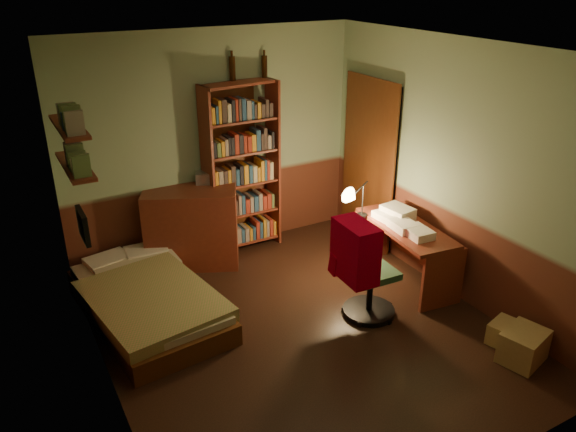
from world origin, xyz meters
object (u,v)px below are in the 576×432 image
bed (146,290)px  desk_lamp (363,191)px  bookshelf (242,169)px  dresser (192,227)px  cardboard_box_b (505,333)px  cardboard_box_a (523,346)px  office_chair (371,274)px  mini_stereo (206,177)px  desk (403,254)px

bed → desk_lamp: (2.37, -0.27, 0.68)m
bookshelf → desk_lamp: size_ratio=3.51×
dresser → cardboard_box_b: dresser is taller
bed → cardboard_box_a: size_ratio=4.81×
desk_lamp → cardboard_box_b: size_ratio=1.98×
office_chair → cardboard_box_b: office_chair is taller
bed → office_chair: 2.20m
bed → mini_stereo: bearing=35.9°
dresser → office_chair: bearing=-33.4°
office_chair → cardboard_box_a: 1.48m
bed → desk: (2.63, -0.71, 0.05)m
bed → cardboard_box_a: bed is taller
dresser → office_chair: size_ratio=1.12×
bookshelf → office_chair: (0.47, -1.94, -0.55)m
mini_stereo → desk_lamp: 1.79m
mini_stereo → dresser: bearing=-133.2°
dresser → desk: bearing=-14.4°
bed → desk_lamp: size_ratio=3.27×
mini_stereo → cardboard_box_a: size_ratio=0.60×
desk → cardboard_box_a: (0.04, -1.59, -0.19)m
bed → cardboard_box_b: size_ratio=6.47×
bed → office_chair: (1.93, -1.06, 0.18)m
mini_stereo → office_chair: size_ratio=0.26×
bed → dresser: dresser is taller
bookshelf → desk_lamp: bookshelf is taller
cardboard_box_b → dresser: bearing=124.6°
dresser → office_chair: (1.15, -1.85, 0.00)m
dresser → desk_lamp: bearing=-9.0°
desk → cardboard_box_a: desk is taller
desk → bed: bearing=171.1°
bookshelf → desk_lamp: (0.91, -1.15, -0.05)m
bookshelf → cardboard_box_b: bearing=-74.3°
bed → mini_stereo: 1.55m
cardboard_box_b → mini_stereo: bearing=119.9°
office_chair → cardboard_box_b: (0.81, -0.99, -0.36)m
dresser → mini_stereo: size_ratio=4.33×
bookshelf → desk: 2.09m
office_chair → cardboard_box_a: bearing=-56.8°
dresser → desk_lamp: desk_lamp is taller
desk_lamp → mini_stereo: bearing=147.5°
mini_stereo → desk_lamp: size_ratio=0.41×
mini_stereo → desk_lamp: desk_lamp is taller
desk_lamp → office_chair: (-0.45, -0.79, -0.50)m
cardboard_box_a → bookshelf: bearing=110.8°
dresser → cardboard_box_a: 3.64m
desk → office_chair: size_ratio=1.36×
dresser → cardboard_box_b: bearing=-30.7°
mini_stereo → desk_lamp: bearing=-20.7°
desk_lamp → office_chair: bearing=-110.4°
dresser → cardboard_box_a: size_ratio=2.62×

